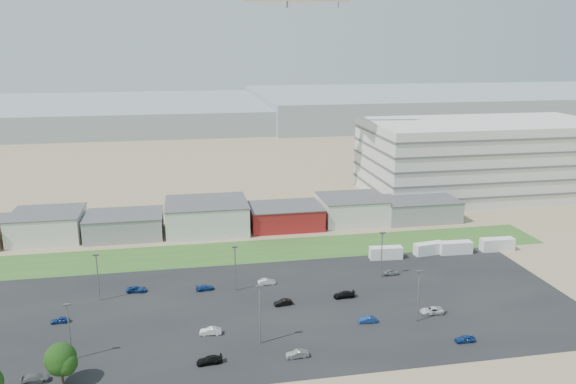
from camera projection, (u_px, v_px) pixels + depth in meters
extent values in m
plane|color=#93815D|center=(265.00, 366.00, 90.08)|extent=(700.00, 700.00, 0.00)
cube|color=black|center=(276.00, 308.00, 109.98)|extent=(120.00, 50.00, 0.01)
cube|color=#315A21|center=(235.00, 252.00, 139.52)|extent=(160.00, 16.00, 0.02)
cube|color=silver|center=(483.00, 157.00, 193.22)|extent=(80.00, 40.00, 25.00)
imported|color=silver|center=(432.00, 311.00, 107.63)|extent=(4.63, 2.33, 1.26)
imported|color=navy|center=(368.00, 320.00, 104.13)|extent=(3.58, 1.45, 1.16)
imported|color=navy|center=(465.00, 339.00, 97.32)|extent=(3.52, 1.46, 1.19)
imported|color=black|center=(209.00, 360.00, 90.72)|extent=(4.32, 2.04, 1.22)
imported|color=silver|center=(211.00, 331.00, 99.88)|extent=(4.00, 1.75, 1.28)
imported|color=navy|center=(60.00, 320.00, 104.06)|extent=(3.34, 1.46, 1.12)
imported|color=navy|center=(205.00, 288.00, 117.96)|extent=(3.99, 1.98, 1.11)
imported|color=black|center=(283.00, 302.00, 111.08)|extent=(3.78, 1.74, 1.20)
imported|color=#A5A5AA|center=(391.00, 272.00, 125.78)|extent=(3.75, 1.64, 1.26)
imported|color=navy|center=(137.00, 289.00, 117.14)|extent=(4.33, 2.43, 1.14)
imported|color=#595B5E|center=(36.00, 378.00, 85.77)|extent=(4.31, 1.88, 1.23)
imported|color=silver|center=(267.00, 282.00, 120.82)|extent=(3.90, 1.62, 1.26)
imported|color=black|center=(344.00, 295.00, 114.49)|extent=(4.43, 1.87, 1.28)
imported|color=#A5A5AA|center=(297.00, 354.00, 92.49)|extent=(3.78, 1.40, 1.23)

